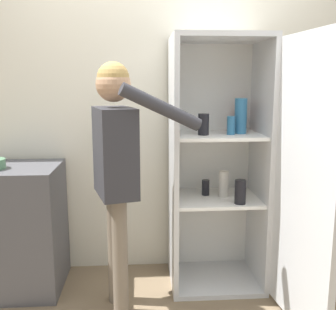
{
  "coord_description": "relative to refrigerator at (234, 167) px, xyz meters",
  "views": [
    {
      "loc": [
        -0.19,
        -2.14,
        1.51
      ],
      "look_at": [
        0.0,
        0.64,
        0.99
      ],
      "focal_mm": 42.0,
      "sensor_mm": 36.0,
      "label": 1
    }
  ],
  "objects": [
    {
      "name": "wall_back",
      "position": [
        -0.47,
        0.44,
        0.36
      ],
      "size": [
        7.0,
        0.06,
        2.55
      ],
      "color": "silver",
      "rests_on": "ground_plane"
    },
    {
      "name": "refrigerator",
      "position": [
        0.0,
        0.0,
        0.0
      ],
      "size": [
        0.8,
        1.24,
        1.83
      ],
      "color": "silver",
      "rests_on": "ground_plane"
    },
    {
      "name": "person",
      "position": [
        -0.81,
        -0.21,
        0.14
      ],
      "size": [
        0.7,
        0.51,
        1.63
      ],
      "color": "#726656",
      "rests_on": "ground_plane"
    },
    {
      "name": "counter",
      "position": [
        -1.55,
        0.11,
        -0.46
      ],
      "size": [
        0.6,
        0.57,
        0.92
      ],
      "color": "#4C4C51",
      "rests_on": "ground_plane"
    }
  ]
}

